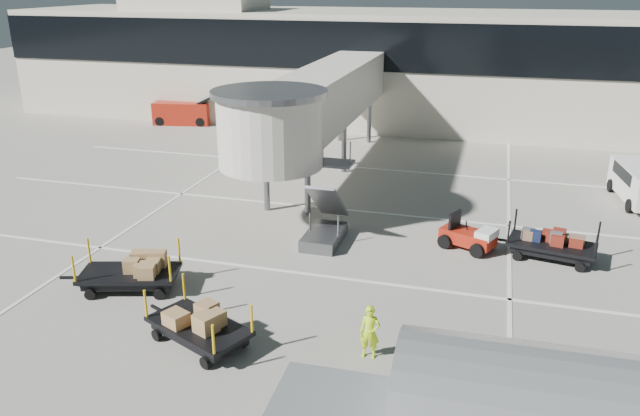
# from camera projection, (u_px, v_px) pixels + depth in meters

# --- Properties ---
(ground) EXTENTS (140.00, 140.00, 0.00)m
(ground) POSITION_uv_depth(u_px,v_px,m) (324.00, 304.00, 20.94)
(ground) COLOR #A39E92
(ground) RESTS_ON ground
(lane_markings) EXTENTS (40.00, 30.00, 0.02)m
(lane_markings) POSITION_uv_depth(u_px,v_px,m) (363.00, 209.00, 29.53)
(lane_markings) COLOR silver
(lane_markings) RESTS_ON ground
(terminal) EXTENTS (64.00, 12.11, 15.20)m
(terminal) POSITION_uv_depth(u_px,v_px,m) (426.00, 66.00, 46.64)
(terminal) COLOR beige
(terminal) RESTS_ON ground
(jet_bridge) EXTENTS (5.70, 20.40, 6.03)m
(jet_bridge) POSITION_uv_depth(u_px,v_px,m) (313.00, 104.00, 31.54)
(jet_bridge) COLOR beige
(jet_bridge) RESTS_ON ground
(baggage_tug) EXTENTS (2.39, 2.05, 1.42)m
(baggage_tug) POSITION_uv_depth(u_px,v_px,m) (469.00, 237.00, 25.06)
(baggage_tug) COLOR #9C1D0E
(baggage_tug) RESTS_ON ground
(suitcase_cart) EXTENTS (4.09, 2.19, 1.57)m
(suitcase_cart) POSITION_uv_depth(u_px,v_px,m) (552.00, 245.00, 24.14)
(suitcase_cart) COLOR black
(suitcase_cart) RESTS_ON ground
(box_cart_near) EXTENTS (3.95, 2.78, 1.55)m
(box_cart_near) POSITION_uv_depth(u_px,v_px,m) (200.00, 328.00, 18.40)
(box_cart_near) COLOR black
(box_cart_near) RESTS_ON ground
(box_cart_far) EXTENTS (4.22, 2.54, 1.62)m
(box_cart_far) POSITION_uv_depth(u_px,v_px,m) (135.00, 273.00, 21.72)
(box_cart_far) COLOR black
(box_cart_far) RESTS_ON ground
(ground_worker) EXTENTS (0.62, 0.43, 1.62)m
(ground_worker) POSITION_uv_depth(u_px,v_px,m) (370.00, 332.00, 17.75)
(ground_worker) COLOR #AAD616
(ground_worker) RESTS_ON ground
(belt_loader) EXTENTS (4.69, 2.47, 2.15)m
(belt_loader) POSITION_uv_depth(u_px,v_px,m) (183.00, 113.00, 46.58)
(belt_loader) COLOR #9C1D0E
(belt_loader) RESTS_ON ground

